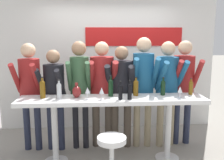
% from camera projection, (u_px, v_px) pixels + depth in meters
% --- Properties ---
extents(ground_plane, '(40.00, 40.00, 0.00)m').
position_uv_depth(ground_plane, '(112.00, 160.00, 3.82)').
color(ground_plane, gray).
extents(back_wall, '(4.34, 0.12, 2.73)m').
position_uv_depth(back_wall, '(108.00, 61.00, 5.05)').
color(back_wall, silver).
rests_on(back_wall, ground_plane).
extents(tasting_table, '(2.74, 0.50, 0.98)m').
position_uv_depth(tasting_table, '(112.00, 108.00, 3.67)').
color(tasting_table, white).
rests_on(tasting_table, ground_plane).
extents(bar_stool, '(0.39, 0.39, 0.63)m').
position_uv_depth(bar_stool, '(112.00, 153.00, 3.16)').
color(bar_stool, silver).
rests_on(bar_stool, ground_plane).
extents(person_far_left, '(0.42, 0.55, 1.77)m').
position_uv_depth(person_far_left, '(30.00, 85.00, 3.99)').
color(person_far_left, '#23283D').
rests_on(person_far_left, ground_plane).
extents(person_left, '(0.45, 0.56, 1.66)m').
position_uv_depth(person_left, '(54.00, 89.00, 4.01)').
color(person_left, '#23283D').
rests_on(person_left, ground_plane).
extents(person_center_left, '(0.37, 0.52, 1.80)m').
position_uv_depth(person_center_left, '(80.00, 82.00, 4.04)').
color(person_center_left, black).
rests_on(person_center_left, ground_plane).
extents(person_center, '(0.48, 0.58, 1.79)m').
position_uv_depth(person_center, '(102.00, 83.00, 4.14)').
color(person_center, '#473D33').
rests_on(person_center, ground_plane).
extents(person_center_right, '(0.54, 0.63, 1.71)m').
position_uv_depth(person_center_right, '(121.00, 86.00, 4.13)').
color(person_center_right, '#473D33').
rests_on(person_center_right, ground_plane).
extents(person_right, '(0.42, 0.56, 1.86)m').
position_uv_depth(person_right, '(143.00, 80.00, 4.11)').
color(person_right, gray).
rests_on(person_right, ground_plane).
extents(person_far_right, '(0.49, 0.60, 1.79)m').
position_uv_depth(person_far_right, '(167.00, 82.00, 4.15)').
color(person_far_right, gray).
rests_on(person_far_right, ground_plane).
extents(person_rightmost, '(0.41, 0.54, 1.80)m').
position_uv_depth(person_rightmost, '(184.00, 81.00, 4.23)').
color(person_rightmost, '#23283D').
rests_on(person_rightmost, ground_plane).
extents(wine_bottle_0, '(0.06, 0.06, 0.27)m').
position_uv_depth(wine_bottle_0, '(120.00, 91.00, 3.53)').
color(wine_bottle_0, black).
rests_on(wine_bottle_0, tasting_table).
extents(wine_bottle_1, '(0.08, 0.08, 0.29)m').
position_uv_depth(wine_bottle_1, '(136.00, 87.00, 3.75)').
color(wine_bottle_1, brown).
rests_on(wine_bottle_1, tasting_table).
extents(wine_bottle_2, '(0.07, 0.07, 0.28)m').
position_uv_depth(wine_bottle_2, '(59.00, 90.00, 3.56)').
color(wine_bottle_2, '#B7BCC1').
rests_on(wine_bottle_2, tasting_table).
extents(wine_bottle_3, '(0.07, 0.07, 0.31)m').
position_uv_depth(wine_bottle_3, '(111.00, 87.00, 3.71)').
color(wine_bottle_3, black).
rests_on(wine_bottle_3, tasting_table).
extents(wine_bottle_4, '(0.08, 0.08, 0.31)m').
position_uv_depth(wine_bottle_4, '(42.00, 88.00, 3.60)').
color(wine_bottle_4, brown).
rests_on(wine_bottle_4, tasting_table).
extents(wine_bottle_5, '(0.07, 0.07, 0.28)m').
position_uv_depth(wine_bottle_5, '(163.00, 87.00, 3.79)').
color(wine_bottle_5, black).
rests_on(wine_bottle_5, tasting_table).
extents(wine_bottle_6, '(0.06, 0.06, 0.26)m').
position_uv_depth(wine_bottle_6, '(191.00, 87.00, 3.82)').
color(wine_bottle_6, brown).
rests_on(wine_bottle_6, tasting_table).
extents(wine_bottle_7, '(0.06, 0.06, 0.28)m').
position_uv_depth(wine_bottle_7, '(130.00, 91.00, 3.53)').
color(wine_bottle_7, black).
rests_on(wine_bottle_7, tasting_table).
extents(wine_glass_0, '(0.07, 0.07, 0.18)m').
position_uv_depth(wine_glass_0, '(180.00, 90.00, 3.59)').
color(wine_glass_0, silver).
rests_on(wine_glass_0, tasting_table).
extents(wine_glass_1, '(0.07, 0.07, 0.18)m').
position_uv_depth(wine_glass_1, '(102.00, 91.00, 3.51)').
color(wine_glass_1, silver).
rests_on(wine_glass_1, tasting_table).
extents(wine_glass_2, '(0.07, 0.07, 0.18)m').
position_uv_depth(wine_glass_2, '(87.00, 91.00, 3.53)').
color(wine_glass_2, silver).
rests_on(wine_glass_2, tasting_table).
extents(decorative_vase, '(0.13, 0.13, 0.22)m').
position_uv_depth(decorative_vase, '(77.00, 92.00, 3.64)').
color(decorative_vase, maroon).
rests_on(decorative_vase, tasting_table).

